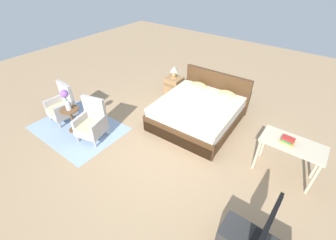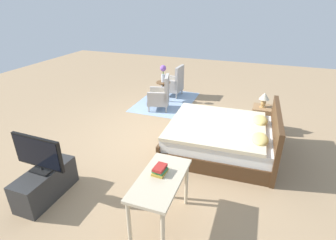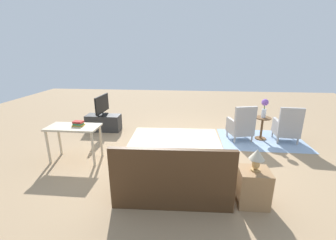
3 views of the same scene
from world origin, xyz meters
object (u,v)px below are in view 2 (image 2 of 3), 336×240
(armchair_by_window_left, at_px, (174,84))
(side_table, at_px, (163,89))
(nightstand, at_px, (261,118))
(tv_flatscreen, at_px, (38,154))
(table_lamp, at_px, (264,98))
(armchair_by_window_right, at_px, (161,96))
(book_stack, at_px, (160,170))
(bed, at_px, (222,138))
(flower_vase, at_px, (163,72))
(tv_stand, at_px, (46,183))
(vanity_desk, at_px, (160,185))

(armchair_by_window_left, bearing_deg, side_table, -13.39)
(side_table, distance_m, nightstand, 2.85)
(armchair_by_window_left, bearing_deg, tv_flatscreen, -4.49)
(table_lamp, bearing_deg, armchair_by_window_right, -98.11)
(armchair_by_window_left, relative_size, book_stack, 4.13)
(bed, relative_size, flower_vase, 4.30)
(armchair_by_window_left, distance_m, tv_flatscreen, 4.92)
(tv_stand, xyz_separation_m, tv_flatscreen, (0.00, -0.00, 0.53))
(bed, relative_size, side_table, 3.50)
(tv_flatscreen, xyz_separation_m, vanity_desk, (-0.09, 1.82, -0.12))
(nightstand, height_order, book_stack, book_stack)
(table_lamp, distance_m, book_stack, 3.42)
(nightstand, relative_size, table_lamp, 1.70)
(armchair_by_window_right, xyz_separation_m, tv_stand, (3.77, -0.38, -0.15))
(armchair_by_window_right, height_order, side_table, armchair_by_window_right)
(armchair_by_window_right, bearing_deg, book_stack, 21.26)
(armchair_by_window_right, bearing_deg, armchair_by_window_left, 179.91)
(armchair_by_window_left, height_order, tv_stand, armchair_by_window_left)
(side_table, height_order, book_stack, book_stack)
(side_table, bearing_deg, book_stack, 20.25)
(vanity_desk, bearing_deg, table_lamp, 161.22)
(armchair_by_window_left, relative_size, side_table, 1.57)
(armchair_by_window_right, distance_m, side_table, 0.57)
(armchair_by_window_left, xyz_separation_m, flower_vase, (0.57, -0.13, 0.50))
(side_table, distance_m, book_stack, 4.43)
(flower_vase, height_order, book_stack, flower_vase)
(side_table, height_order, table_lamp, table_lamp)
(bed, bearing_deg, armchair_by_window_left, -144.98)
(bed, bearing_deg, vanity_desk, -12.47)
(side_table, distance_m, table_lamp, 2.88)
(armchair_by_window_left, relative_size, table_lamp, 2.79)
(side_table, bearing_deg, armchair_by_window_left, 166.61)
(flower_vase, height_order, table_lamp, flower_vase)
(nightstand, bearing_deg, flower_vase, -108.84)
(armchair_by_window_right, xyz_separation_m, tv_flatscreen, (3.77, -0.38, 0.37))
(book_stack, bearing_deg, vanity_desk, 23.18)
(bed, xyz_separation_m, nightstand, (-1.22, 0.66, -0.02))
(armchair_by_window_left, height_order, flower_vase, flower_vase)
(side_table, relative_size, table_lamp, 1.78)
(tv_flatscreen, bearing_deg, armchair_by_window_left, 175.51)
(side_table, height_order, nightstand, side_table)
(bed, distance_m, armchair_by_window_right, 2.47)
(bed, distance_m, tv_stand, 3.15)
(armchair_by_window_left, xyz_separation_m, tv_stand, (4.88, -0.38, -0.15))
(armchair_by_window_left, xyz_separation_m, armchair_by_window_right, (1.12, -0.00, 0.00))
(armchair_by_window_right, bearing_deg, tv_flatscreen, -5.79)
(armchair_by_window_right, relative_size, flower_vase, 1.93)
(nightstand, bearing_deg, bed, -28.52)
(flower_vase, relative_size, nightstand, 0.85)
(armchair_by_window_right, relative_size, side_table, 1.57)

